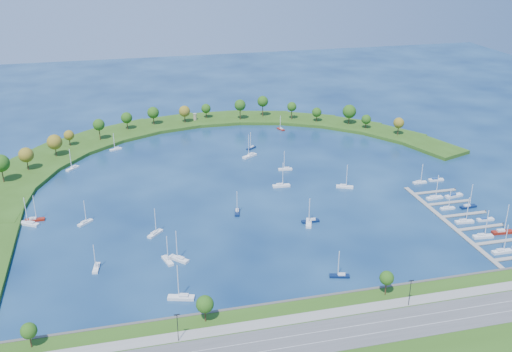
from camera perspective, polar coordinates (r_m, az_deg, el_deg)
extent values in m
plane|color=#071E44|center=(300.96, -0.70, -1.15)|extent=(700.00, 700.00, 0.00)
cube|color=#2B4D14|center=(198.25, 7.83, -15.17)|extent=(420.00, 42.00, 1.60)
cube|color=#474442|center=(214.32, 5.72, -11.77)|extent=(420.00, 1.20, 1.80)
cube|color=#515154|center=(197.73, 7.84, -14.97)|extent=(420.00, 16.00, 0.12)
cube|color=gray|center=(205.87, 6.71, -13.18)|extent=(420.00, 5.00, 0.12)
cube|color=silver|center=(195.87, 8.11, -15.38)|extent=(420.00, 0.15, 0.02)
cube|color=silver|center=(199.51, 7.57, -14.54)|extent=(420.00, 0.15, 0.02)
cylinder|color=#382314|center=(202.20, -21.05, -14.70)|extent=(0.56, 0.56, 4.90)
sphere|color=#1C4E13|center=(200.18, -21.19, -13.90)|extent=(5.20, 5.20, 5.20)
cylinder|color=#382314|center=(200.70, -4.95, -13.26)|extent=(0.56, 0.56, 5.25)
sphere|color=#1C4E13|center=(198.48, -4.99, -12.37)|extent=(6.00, 6.00, 6.00)
cylinder|color=#382314|center=(217.65, 12.48, -10.55)|extent=(0.56, 0.56, 5.60)
sphere|color=#1C4E13|center=(215.60, 12.57, -9.70)|extent=(5.20, 5.20, 5.20)
cylinder|color=black|center=(192.01, -7.61, -14.41)|extent=(0.24, 0.24, 10.00)
cylinder|color=black|center=(212.71, 14.71, -10.94)|extent=(0.24, 0.24, 10.00)
cube|color=#2B4D14|center=(333.44, -22.58, -0.35)|extent=(50.23, 54.30, 2.00)
cube|color=#2B4D14|center=(356.31, -19.71, 1.53)|extent=(54.07, 56.09, 2.00)
cube|color=#2B4D14|center=(375.85, -16.30, 3.04)|extent=(55.20, 54.07, 2.00)
cube|color=#2B4D14|center=(391.49, -12.51, 4.21)|extent=(53.65, 48.47, 2.00)
cube|color=#2B4D14|center=(402.82, -8.44, 5.04)|extent=(49.62, 39.75, 2.00)
cube|color=#2B4D14|center=(409.57, -4.21, 5.52)|extent=(44.32, 29.96, 2.00)
cube|color=#2B4D14|center=(411.57, 0.09, 5.67)|extent=(49.49, 38.05, 2.00)
cube|color=#2B4D14|center=(408.78, 4.39, 5.48)|extent=(51.13, 44.12, 2.00)
cube|color=#2B4D14|center=(401.27, 8.61, 4.96)|extent=(49.19, 47.96, 2.00)
cube|color=#2B4D14|center=(389.20, 12.63, 4.09)|extent=(43.90, 49.49, 2.00)
cube|color=#2B4D14|center=(372.89, 16.38, 2.88)|extent=(35.67, 48.74, 2.00)
cylinder|color=#382314|center=(327.91, -23.39, 0.15)|extent=(0.56, 0.56, 8.63)
sphere|color=#1C4E13|center=(325.80, -23.56, 1.15)|extent=(9.12, 9.12, 9.12)
cylinder|color=#382314|center=(339.85, -21.31, 1.11)|extent=(0.56, 0.56, 7.11)
sphere|color=brown|center=(338.11, -21.43, 1.92)|extent=(8.08, 8.08, 8.08)
cylinder|color=#382314|center=(355.46, -18.87, 2.36)|extent=(0.56, 0.56, 6.87)
sphere|color=brown|center=(353.80, -18.97, 3.14)|extent=(8.65, 8.65, 8.65)
cylinder|color=#382314|center=(370.72, -17.64, 3.22)|extent=(0.56, 0.56, 5.42)
sphere|color=brown|center=(369.50, -17.71, 3.80)|extent=(6.12, 6.12, 6.12)
cylinder|color=#382314|center=(375.46, -14.94, 4.02)|extent=(0.56, 0.56, 8.41)
sphere|color=#1C4E13|center=(373.76, -15.03, 4.84)|extent=(7.21, 7.21, 7.21)
cylinder|color=#382314|center=(392.03, -12.40, 4.89)|extent=(0.56, 0.56, 6.43)
sphere|color=#1C4E13|center=(390.67, -12.46, 5.55)|extent=(7.27, 7.27, 7.27)
cylinder|color=#382314|center=(398.62, -9.91, 5.41)|extent=(0.56, 0.56, 6.72)
sphere|color=#1C4E13|center=(397.21, -9.96, 6.08)|extent=(7.76, 7.76, 7.76)
cylinder|color=#382314|center=(400.07, -6.93, 5.62)|extent=(0.56, 0.56, 6.36)
sphere|color=brown|center=(398.72, -6.96, 6.26)|extent=(7.55, 7.55, 7.55)
cylinder|color=#382314|center=(408.48, -4.87, 6.00)|extent=(0.56, 0.56, 5.52)
sphere|color=#1C4E13|center=(407.33, -4.88, 6.55)|extent=(6.51, 6.51, 6.51)
cylinder|color=#382314|center=(403.34, -1.55, 6.09)|extent=(0.56, 0.56, 8.66)
sphere|color=#1C4E13|center=(401.70, -1.56, 6.90)|extent=(7.71, 7.71, 7.71)
cylinder|color=#382314|center=(410.06, 0.65, 6.43)|extent=(0.56, 0.56, 9.36)
sphere|color=#1C4E13|center=(408.37, 0.66, 7.26)|extent=(7.52, 7.52, 7.52)
cylinder|color=#382314|center=(404.76, 3.48, 6.04)|extent=(0.56, 0.56, 7.65)
sphere|color=#1C4E13|center=(403.32, 3.50, 6.74)|extent=(6.43, 6.43, 6.43)
cylinder|color=#382314|center=(401.42, 5.90, 5.64)|extent=(0.56, 0.56, 5.24)
sphere|color=#1C4E13|center=(400.30, 5.92, 6.18)|extent=(6.47, 6.47, 6.47)
cylinder|color=#382314|center=(398.55, 9.01, 5.48)|extent=(0.56, 0.56, 6.96)
sphere|color=#1C4E13|center=(397.03, 9.05, 6.21)|extent=(9.08, 9.08, 9.08)
cylinder|color=#382314|center=(391.68, 10.62, 4.91)|extent=(0.56, 0.56, 4.93)
sphere|color=#1C4E13|center=(390.58, 10.66, 5.43)|extent=(6.29, 6.29, 6.29)
cylinder|color=#382314|center=(383.06, 13.63, 4.38)|extent=(0.56, 0.56, 6.60)
sphere|color=brown|center=(381.67, 13.69, 5.04)|extent=(6.76, 6.76, 6.76)
cylinder|color=gray|center=(404.83, -5.95, 5.72)|extent=(2.20, 2.20, 4.30)
cylinder|color=gray|center=(404.17, -5.96, 6.03)|extent=(2.60, 2.60, 0.30)
cube|color=gray|center=(278.09, 18.22, -4.41)|extent=(2.20, 82.00, 0.40)
cube|color=gray|center=(270.32, 22.56, -5.88)|extent=(22.00, 2.00, 0.40)
cube|color=gray|center=(279.63, 21.03, -4.67)|extent=(22.00, 2.00, 0.40)
cylinder|color=#382314|center=(285.61, 22.85, -4.32)|extent=(0.36, 0.36, 1.60)
cube|color=gray|center=(289.23, 19.60, -3.53)|extent=(22.00, 2.00, 0.40)
cylinder|color=#382314|center=(295.02, 21.39, -3.22)|extent=(0.36, 0.36, 1.60)
cube|color=gray|center=(299.11, 18.27, -2.46)|extent=(22.00, 2.00, 0.40)
cylinder|color=#382314|center=(304.71, 20.03, -2.18)|extent=(0.36, 0.36, 1.60)
cube|color=gray|center=(309.24, 17.03, -1.46)|extent=(22.00, 2.00, 0.40)
cylinder|color=#382314|center=(314.66, 18.75, -1.21)|extent=(0.36, 0.36, 1.60)
cube|color=white|center=(238.56, -8.58, -8.14)|extent=(4.37, 8.36, 0.97)
cube|color=silver|center=(238.80, -8.67, -7.88)|extent=(2.29, 3.14, 0.68)
cylinder|color=silver|center=(235.08, -8.61, -6.97)|extent=(0.32, 0.32, 10.86)
cube|color=white|center=(362.71, -13.47, 2.54)|extent=(7.46, 4.64, 0.87)
cube|color=silver|center=(362.72, -13.38, 2.67)|extent=(2.88, 2.28, 0.61)
cylinder|color=silver|center=(360.76, -13.63, 3.31)|extent=(0.32, 0.32, 9.77)
cube|color=white|center=(259.23, -9.75, -5.54)|extent=(7.41, 7.64, 1.00)
cube|color=silver|center=(258.28, -9.88, -5.45)|extent=(3.19, 3.24, 0.70)
cylinder|color=silver|center=(256.88, -9.75, -4.28)|extent=(0.32, 0.32, 11.23)
cube|color=white|center=(323.44, 2.85, 0.67)|extent=(7.81, 3.05, 0.91)
cube|color=silver|center=(323.28, 2.99, 0.80)|extent=(2.83, 1.81, 0.64)
cylinder|color=silver|center=(321.29, 2.76, 1.58)|extent=(0.32, 0.32, 10.27)
cube|color=white|center=(282.39, -21.15, -4.37)|extent=(9.16, 6.85, 1.10)
cube|color=silver|center=(281.46, -21.03, -4.23)|extent=(3.66, 3.17, 0.77)
cylinder|color=silver|center=(280.00, -21.47, -3.12)|extent=(0.32, 0.32, 12.33)
cube|color=white|center=(341.75, -0.62, 1.95)|extent=(9.49, 7.41, 1.15)
cube|color=silver|center=(342.05, -0.51, 2.15)|extent=(3.83, 3.38, 0.80)
cylinder|color=silver|center=(338.80, -0.72, 3.03)|extent=(0.32, 0.32, 12.90)
cube|color=white|center=(304.19, 8.61, -1.04)|extent=(8.88, 5.78, 1.04)
cube|color=silver|center=(303.86, 8.46, -0.88)|extent=(3.46, 2.80, 0.73)
cylinder|color=silver|center=(301.70, 8.81, 0.05)|extent=(0.32, 0.32, 11.68)
cube|color=white|center=(339.38, -17.38, 0.70)|extent=(7.31, 7.61, 0.99)
cube|color=silver|center=(339.60, -17.30, 0.88)|extent=(3.15, 3.21, 0.69)
cylinder|color=silver|center=(336.84, -17.58, 1.62)|extent=(0.32, 0.32, 11.13)
cube|color=white|center=(239.54, -15.24, -8.62)|extent=(3.16, 7.76, 0.90)
cube|color=silver|center=(239.78, -15.23, -8.37)|extent=(1.84, 2.82, 0.63)
cylinder|color=silver|center=(236.26, -15.40, -7.55)|extent=(0.32, 0.32, 10.18)
cube|color=white|center=(302.14, 2.47, -0.96)|extent=(9.12, 2.92, 1.08)
cube|color=silver|center=(301.57, 2.31, -0.81)|extent=(3.23, 1.90, 0.76)
cylinder|color=silver|center=(299.70, 2.62, 0.21)|extent=(0.32, 0.32, 12.18)
cube|color=#0A1A40|center=(228.74, 8.10, -9.59)|extent=(7.95, 4.09, 0.92)
cube|color=silver|center=(228.41, 8.31, -9.42)|extent=(2.98, 2.15, 0.64)
cylinder|color=silver|center=(225.73, 8.03, -8.38)|extent=(0.32, 0.32, 10.33)
cube|color=#0A1A40|center=(354.86, -0.47, 2.73)|extent=(6.83, 5.98, 0.85)
cube|color=silver|center=(355.13, -0.40, 2.87)|extent=(2.82, 2.64, 0.60)
cylinder|color=silver|center=(352.68, -0.53, 3.51)|extent=(0.32, 0.32, 9.62)
cube|color=maroon|center=(285.49, -20.66, -4.00)|extent=(8.57, 2.68, 1.02)
cube|color=silver|center=(285.27, -20.85, -3.86)|extent=(3.03, 1.77, 0.71)
cylinder|color=silver|center=(282.77, -20.70, -2.86)|extent=(0.32, 0.32, 11.46)
cube|color=white|center=(265.32, 5.15, -4.58)|extent=(5.20, 8.92, 1.03)
cube|color=silver|center=(265.69, 5.16, -4.33)|extent=(2.61, 3.41, 0.72)
cylinder|color=silver|center=(261.86, 5.19, -3.42)|extent=(0.32, 0.32, 11.63)
cube|color=#0A1A40|center=(267.23, 5.30, -4.38)|extent=(8.12, 2.37, 0.97)
cube|color=silver|center=(267.11, 5.47, -4.21)|extent=(2.85, 1.62, 0.68)
cylinder|color=silver|center=(264.37, 5.21, -3.25)|extent=(0.32, 0.32, 10.93)
cube|color=white|center=(275.62, -16.24, -4.39)|extent=(7.00, 6.83, 0.92)
cube|color=silver|center=(274.84, -16.38, -4.30)|extent=(2.97, 2.93, 0.64)
cylinder|color=silver|center=(273.54, -16.28, -3.29)|extent=(0.32, 0.32, 10.32)
cube|color=maroon|center=(389.74, 2.41, 4.56)|extent=(4.24, 6.71, 0.78)
cube|color=silver|center=(389.05, 2.48, 4.63)|extent=(2.07, 2.60, 0.55)
cylinder|color=silver|center=(388.65, 2.38, 5.25)|extent=(0.32, 0.32, 8.80)
cube|color=white|center=(216.05, -7.28, -11.64)|extent=(9.92, 5.19, 1.15)
cube|color=silver|center=(215.36, -7.04, -11.44)|extent=(3.73, 2.72, 0.80)
cylinder|color=silver|center=(212.31, -7.59, -10.06)|extent=(0.32, 0.32, 12.90)
cube|color=white|center=(238.90, -7.51, -8.01)|extent=(7.90, 8.16, 1.07)
cube|color=silver|center=(237.93, -7.35, -7.89)|extent=(3.40, 3.45, 0.75)
cylinder|color=silver|center=(236.06, -7.72, -6.60)|extent=(0.32, 0.32, 11.98)
cube|color=#0A1A40|center=(274.29, -1.84, -3.55)|extent=(3.94, 8.08, 0.93)
cube|color=silver|center=(274.64, -1.83, -3.32)|extent=(2.12, 3.01, 0.65)
cylinder|color=silver|center=(271.24, -1.85, -2.52)|extent=(0.32, 0.32, 10.51)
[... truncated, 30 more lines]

